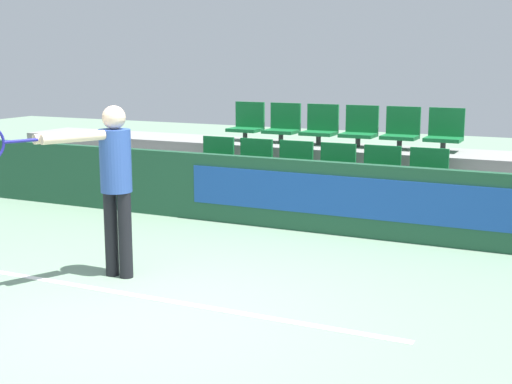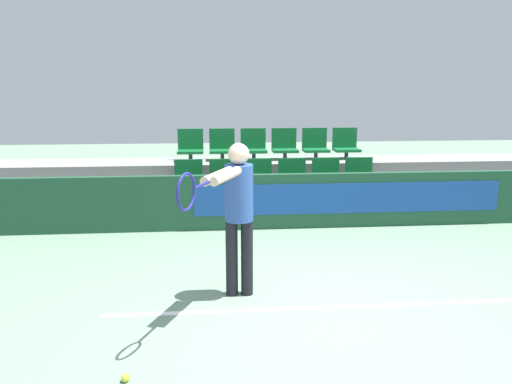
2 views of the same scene
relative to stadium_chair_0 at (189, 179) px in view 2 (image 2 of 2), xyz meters
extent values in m
plane|color=gray|center=(1.47, -4.01, -0.68)|extent=(30.00, 30.00, 0.00)
cube|color=white|center=(1.47, -3.62, -0.68)|extent=(4.36, 0.08, 0.01)
cube|color=#1E4C33|center=(1.47, -0.71, -0.24)|extent=(10.89, 0.12, 0.87)
cube|color=#19479E|center=(2.55, -0.78, -0.20)|extent=(4.88, 0.02, 0.48)
cube|color=gray|center=(1.47, -0.12, -0.47)|extent=(10.49, 1.01, 0.43)
cube|color=gray|center=(1.47, 0.89, -0.25)|extent=(10.49, 1.01, 0.85)
cylinder|color=#333333|center=(0.00, -0.07, -0.18)|extent=(0.07, 0.07, 0.14)
cube|color=#146B33|center=(0.00, -0.07, -0.09)|extent=(0.47, 0.38, 0.05)
cube|color=#146B33|center=(0.00, 0.10, 0.13)|extent=(0.47, 0.04, 0.38)
cylinder|color=#333333|center=(0.59, -0.07, -0.18)|extent=(0.07, 0.07, 0.14)
cube|color=#146B33|center=(0.59, -0.07, -0.09)|extent=(0.47, 0.38, 0.05)
cube|color=#146B33|center=(0.59, 0.10, 0.13)|extent=(0.47, 0.04, 0.38)
cylinder|color=#333333|center=(1.18, -0.07, -0.18)|extent=(0.07, 0.07, 0.14)
cube|color=#146B33|center=(1.18, -0.07, -0.09)|extent=(0.47, 0.38, 0.05)
cube|color=#146B33|center=(1.18, 0.10, 0.13)|extent=(0.47, 0.04, 0.38)
cylinder|color=#333333|center=(1.76, -0.07, -0.18)|extent=(0.07, 0.07, 0.14)
cube|color=#146B33|center=(1.76, -0.07, -0.09)|extent=(0.47, 0.38, 0.05)
cube|color=#146B33|center=(1.76, 0.10, 0.13)|extent=(0.47, 0.04, 0.38)
cylinder|color=#333333|center=(2.35, -0.07, -0.18)|extent=(0.07, 0.07, 0.14)
cube|color=#146B33|center=(2.35, -0.07, -0.09)|extent=(0.47, 0.38, 0.05)
cube|color=#146B33|center=(2.35, 0.10, 0.13)|extent=(0.47, 0.04, 0.38)
cylinder|color=#333333|center=(2.94, -0.07, -0.18)|extent=(0.07, 0.07, 0.14)
cube|color=#146B33|center=(2.94, -0.07, -0.09)|extent=(0.47, 0.38, 0.05)
cube|color=#146B33|center=(2.94, 0.10, 0.13)|extent=(0.47, 0.04, 0.38)
cylinder|color=#333333|center=(0.00, 0.94, 0.24)|extent=(0.07, 0.07, 0.14)
cube|color=#146B33|center=(0.00, 0.94, 0.34)|extent=(0.47, 0.38, 0.05)
cube|color=#146B33|center=(0.00, 1.11, 0.55)|extent=(0.47, 0.04, 0.38)
cylinder|color=#333333|center=(0.59, 0.94, 0.24)|extent=(0.07, 0.07, 0.14)
cube|color=#146B33|center=(0.59, 0.94, 0.34)|extent=(0.47, 0.38, 0.05)
cube|color=#146B33|center=(0.59, 1.11, 0.55)|extent=(0.47, 0.04, 0.38)
cylinder|color=#333333|center=(1.18, 0.94, 0.24)|extent=(0.07, 0.07, 0.14)
cube|color=#146B33|center=(1.18, 0.94, 0.34)|extent=(0.47, 0.38, 0.05)
cube|color=#146B33|center=(1.18, 1.11, 0.55)|extent=(0.47, 0.04, 0.38)
cylinder|color=#333333|center=(1.76, 0.94, 0.24)|extent=(0.07, 0.07, 0.14)
cube|color=#146B33|center=(1.76, 0.94, 0.34)|extent=(0.47, 0.38, 0.05)
cube|color=#146B33|center=(1.76, 1.11, 0.55)|extent=(0.47, 0.04, 0.38)
cylinder|color=#333333|center=(2.35, 0.94, 0.24)|extent=(0.07, 0.07, 0.14)
cube|color=#146B33|center=(2.35, 0.94, 0.34)|extent=(0.47, 0.38, 0.05)
cube|color=#146B33|center=(2.35, 1.11, 0.55)|extent=(0.47, 0.04, 0.38)
cylinder|color=#333333|center=(2.94, 0.94, 0.24)|extent=(0.07, 0.07, 0.14)
cube|color=#146B33|center=(2.94, 0.94, 0.34)|extent=(0.47, 0.38, 0.05)
cube|color=#146B33|center=(2.94, 1.11, 0.55)|extent=(0.47, 0.04, 0.38)
cylinder|color=black|center=(0.60, -3.20, -0.26)|extent=(0.13, 0.13, 0.84)
cylinder|color=black|center=(0.76, -3.20, -0.26)|extent=(0.13, 0.13, 0.84)
cylinder|color=#2D4C99|center=(0.68, -3.20, 0.45)|extent=(0.30, 0.30, 0.60)
sphere|color=beige|center=(0.68, -3.20, 0.86)|extent=(0.22, 0.22, 0.22)
cylinder|color=beige|center=(0.46, -3.62, 0.71)|extent=(0.33, 0.59, 0.09)
cylinder|color=beige|center=(0.54, -3.62, 0.71)|extent=(0.33, 0.59, 0.09)
cylinder|color=navy|center=(0.32, -4.03, 0.71)|extent=(0.15, 0.29, 0.03)
torus|color=navy|center=(0.20, -4.31, 0.71)|extent=(0.15, 0.31, 0.32)
sphere|color=#CCDB33|center=(-0.28, -4.76, -0.65)|extent=(0.07, 0.07, 0.07)
camera|label=1|loc=(4.73, -8.64, 1.42)|focal=50.00mm
camera|label=2|loc=(0.43, -8.28, 1.57)|focal=35.00mm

